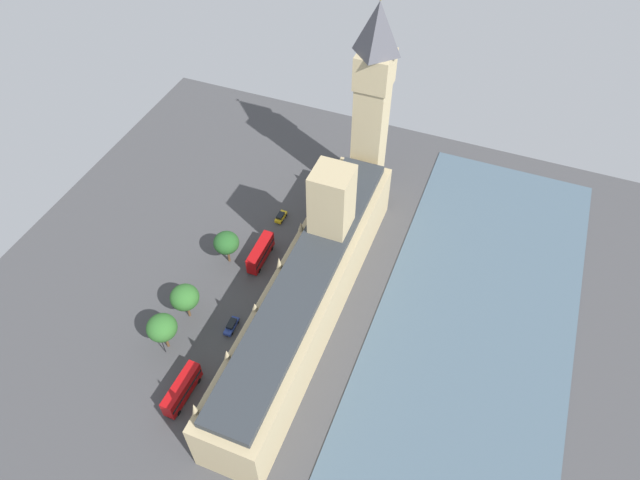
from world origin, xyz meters
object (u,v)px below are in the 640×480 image
car_yellow_cab_corner (281,217)px  plane_tree_far_end (162,328)px  pedestrian_opposite_hall (225,390)px  pedestrian_under_trees (316,225)px  plane_tree_trailing (185,297)px  clock_tower (372,106)px  double_decker_bus_by_river_gate (260,252)px  parliament_building (311,286)px  street_lamp_kerbside (162,341)px  double_decker_bus_midblock (182,389)px  car_blue_near_tower (231,326)px  plane_tree_leading (226,243)px

car_yellow_cab_corner → plane_tree_far_end: plane_tree_far_end is taller
pedestrian_opposite_hall → plane_tree_far_end: (16.11, -5.01, 6.06)m
pedestrian_under_trees → plane_tree_trailing: size_ratio=0.17×
clock_tower → double_decker_bus_by_river_gate: clock_tower is taller
parliament_building → street_lamp_kerbside: bearing=41.4°
pedestrian_under_trees → street_lamp_kerbside: size_ratio=0.28×
double_decker_bus_midblock → street_lamp_kerbside: street_lamp_kerbside is taller
double_decker_bus_by_river_gate → pedestrian_under_trees: bearing=60.7°
pedestrian_under_trees → street_lamp_kerbside: bearing=34.7°
pedestrian_opposite_hall → clock_tower: bearing=-169.2°
car_yellow_cab_corner → street_lamp_kerbside: (6.50, 44.25, 3.11)m
double_decker_bus_by_river_gate → clock_tower: bearing=62.4°
double_decker_bus_by_river_gate → car_blue_near_tower: size_ratio=2.21×
car_yellow_cab_corner → pedestrian_under_trees: (-9.19, -0.78, -0.17)m
pedestrian_under_trees → double_decker_bus_by_river_gate: bearing=25.8°
clock_tower → plane_tree_leading: (22.49, 34.37, -20.96)m
plane_tree_trailing → pedestrian_under_trees: bearing=-114.0°
car_yellow_cab_corner → car_blue_near_tower: size_ratio=0.88×
clock_tower → pedestrian_opposite_hall: size_ratio=32.21×
clock_tower → double_decker_bus_by_river_gate: bearing=63.6°
car_blue_near_tower → pedestrian_under_trees: car_blue_near_tower is taller
car_yellow_cab_corner → double_decker_bus_midblock: (-2.23, 51.46, 1.75)m
parliament_building → pedestrian_opposite_hall: bearing=71.6°
pedestrian_under_trees → plane_tree_leading: bearing=14.2°
car_blue_near_tower → double_decker_bus_by_river_gate: bearing=-85.8°
clock_tower → plane_tree_far_end: bearing=68.6°
double_decker_bus_by_river_gate → plane_tree_trailing: (7.69, 20.22, 3.92)m
car_yellow_cab_corner → car_blue_near_tower: 34.09m
street_lamp_kerbside → car_blue_near_tower: bearing=-134.4°
street_lamp_kerbside → plane_tree_trailing: bearing=-90.1°
pedestrian_opposite_hall → plane_tree_trailing: 21.58m
pedestrian_under_trees → pedestrian_opposite_hall: 48.57m
pedestrian_opposite_hall → street_lamp_kerbside: street_lamp_kerbside is taller
double_decker_bus_midblock → pedestrian_under_trees: bearing=83.9°
car_blue_near_tower → pedestrian_under_trees: size_ratio=3.01×
car_blue_near_tower → double_decker_bus_midblock: double_decker_bus_midblock is taller
car_blue_near_tower → plane_tree_leading: bearing=-63.6°
parliament_building → car_yellow_cab_corner: size_ratio=17.99×
plane_tree_trailing → street_lamp_kerbside: size_ratio=1.64×
car_yellow_cab_corner → pedestrian_opposite_hall: (-9.38, 47.78, -0.15)m
plane_tree_trailing → clock_tower: bearing=-114.3°
clock_tower → plane_tree_trailing: bearing=65.7°
plane_tree_leading → clock_tower: bearing=-123.2°
double_decker_bus_by_river_gate → plane_tree_trailing: bearing=-112.0°
double_decker_bus_by_river_gate → pedestrian_opposite_hall: (-8.17, 33.64, -1.90)m
car_blue_near_tower → plane_tree_trailing: bearing=-0.2°
clock_tower → plane_tree_leading: 46.11m
clock_tower → double_decker_bus_midblock: bearing=78.0°
clock_tower → double_decker_bus_by_river_gate: 42.82m
plane_tree_trailing → plane_tree_leading: (-0.78, -17.19, -0.21)m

